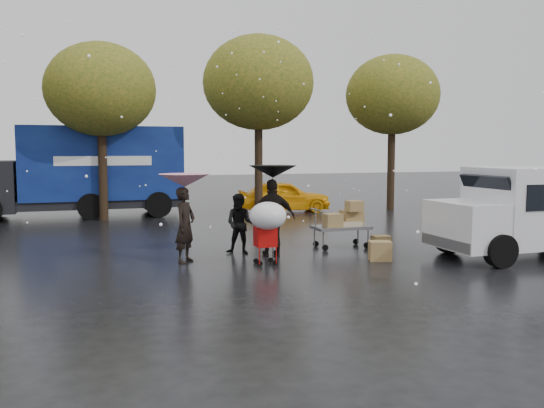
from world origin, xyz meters
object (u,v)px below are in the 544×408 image
object	(u,v)px
person_black	(273,218)
yellow_taxi	(284,196)
shopping_cart	(267,219)
person_pink	(185,225)
white_van	(536,209)
blue_truck	(81,172)
vendor_cart	(344,221)

from	to	relation	value
person_black	yellow_taxi	xyz separation A→B (m)	(3.56, 9.34, -0.29)
shopping_cart	yellow_taxi	world-z (taller)	shopping_cart
person_pink	yellow_taxi	size ratio (longest dim) A/B	0.45
shopping_cart	white_van	world-z (taller)	white_van
blue_truck	person_black	bearing A→B (deg)	-66.09
vendor_cart	yellow_taxi	xyz separation A→B (m)	(1.35, 8.75, -0.06)
vendor_cart	blue_truck	world-z (taller)	blue_truck
white_van	vendor_cart	bearing A→B (deg)	147.36
vendor_cart	yellow_taxi	distance (m)	8.86
shopping_cart	yellow_taxi	bearing A→B (deg)	68.78
white_van	person_pink	bearing A→B (deg)	167.45
vendor_cart	blue_truck	size ratio (longest dim) A/B	0.18
person_black	yellow_taxi	distance (m)	10.00
blue_truck	yellow_taxi	world-z (taller)	blue_truck
vendor_cart	blue_truck	distance (m)	11.75
person_black	blue_truck	size ratio (longest dim) A/B	0.23
person_pink	white_van	size ratio (longest dim) A/B	0.36
person_pink	white_van	world-z (taller)	white_van
vendor_cart	white_van	distance (m)	4.76
person_pink	yellow_taxi	xyz separation A→B (m)	(5.75, 9.44, -0.22)
person_pink	blue_truck	bearing A→B (deg)	52.67
person_black	white_van	distance (m)	6.52
person_pink	blue_truck	world-z (taller)	blue_truck
vendor_cart	blue_truck	bearing A→B (deg)	125.03
shopping_cart	yellow_taxi	xyz separation A→B (m)	(4.05, 10.44, -0.40)
person_pink	white_van	bearing A→B (deg)	-62.62
person_pink	yellow_taxi	distance (m)	11.06
person_black	vendor_cart	size ratio (longest dim) A/B	1.26
shopping_cart	blue_truck	bearing A→B (deg)	109.63
person_pink	vendor_cart	bearing A→B (deg)	-41.16
person_black	blue_truck	bearing A→B (deg)	-59.56
vendor_cart	blue_truck	xyz separation A→B (m)	(-6.72, 9.59, 1.03)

